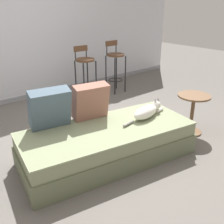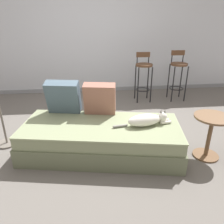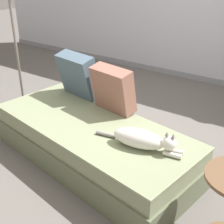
# 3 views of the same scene
# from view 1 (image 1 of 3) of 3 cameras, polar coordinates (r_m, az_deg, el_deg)

# --- Properties ---
(ground_plane) EXTENTS (16.00, 16.00, 0.00)m
(ground_plane) POSITION_cam_1_polar(r_m,az_deg,el_deg) (3.46, -5.15, -7.18)
(ground_plane) COLOR #66605B
(ground_plane) RESTS_ON ground
(wall_back_panel) EXTENTS (8.00, 0.10, 2.60)m
(wall_back_panel) POSITION_cam_1_polar(r_m,az_deg,el_deg) (5.03, -21.32, 16.59)
(wall_back_panel) COLOR silver
(wall_back_panel) RESTS_ON ground
(wall_baseboard_trim) EXTENTS (8.00, 0.02, 0.09)m
(wall_baseboard_trim) POSITION_cam_1_polar(r_m,az_deg,el_deg) (5.24, -19.16, 2.91)
(wall_baseboard_trim) COLOR gray
(wall_baseboard_trim) RESTS_ON ground
(couch) EXTENTS (2.11, 1.18, 0.41)m
(couch) POSITION_cam_1_polar(r_m,az_deg,el_deg) (3.07, -0.95, -6.74)
(couch) COLOR #636B50
(couch) RESTS_ON ground
(throw_pillow_corner) EXTENTS (0.48, 0.34, 0.47)m
(throw_pillow_corner) POSITION_cam_1_polar(r_m,az_deg,el_deg) (2.97, -13.40, 0.81)
(throw_pillow_corner) COLOR #4C6070
(throw_pillow_corner) RESTS_ON couch
(throw_pillow_middle) EXTENTS (0.46, 0.30, 0.44)m
(throw_pillow_middle) POSITION_cam_1_polar(r_m,az_deg,el_deg) (3.14, -4.70, 2.33)
(throw_pillow_middle) COLOR #936051
(throw_pillow_middle) RESTS_ON couch
(cat) EXTENTS (0.75, 0.23, 0.19)m
(cat) POSITION_cam_1_polar(r_m,az_deg,el_deg) (3.25, 7.63, 0.14)
(cat) COLOR white
(cat) RESTS_ON couch
(bar_stool_near_window) EXTENTS (0.34, 0.34, 0.99)m
(bar_stool_near_window) POSITION_cam_1_polar(r_m,az_deg,el_deg) (4.89, -5.90, 9.63)
(bar_stool_near_window) COLOR black
(bar_stool_near_window) RESTS_ON ground
(bar_stool_by_doorway) EXTENTS (0.34, 0.34, 1.02)m
(bar_stool_by_doorway) POSITION_cam_1_polar(r_m,az_deg,el_deg) (5.32, 0.70, 10.85)
(bar_stool_by_doorway) COLOR black
(bar_stool_by_doorway) RESTS_ON ground
(side_table) EXTENTS (0.44, 0.44, 0.56)m
(side_table) POSITION_cam_1_polar(r_m,az_deg,el_deg) (3.78, 17.16, 0.73)
(side_table) COLOR brown
(side_table) RESTS_ON ground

